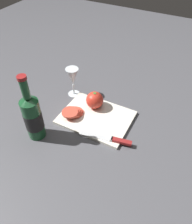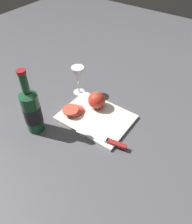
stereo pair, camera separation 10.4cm
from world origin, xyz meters
name	(u,v)px [view 2 (the right image)]	position (x,y,z in m)	size (l,w,h in m)	color
ground_plane	(94,111)	(0.00, 0.00, 0.00)	(3.00, 3.00, 0.00)	#4C4C51
cutting_board	(96,117)	(0.04, -0.04, 0.01)	(0.34, 0.25, 0.01)	silver
wine_bottle	(32,111)	(-0.15, -0.25, 0.12)	(0.08, 0.08, 0.32)	#194C28
wine_glass	(78,76)	(-0.16, 0.08, 0.11)	(0.07, 0.07, 0.16)	silver
whole_tomato	(97,100)	(0.00, 0.02, 0.06)	(0.09, 0.09, 0.09)	red
knife	(111,142)	(0.19, -0.13, 0.02)	(0.24, 0.06, 0.01)	silver
tomato_slice_stack_near	(74,110)	(-0.07, -0.08, 0.03)	(0.09, 0.11, 0.03)	#DB4C38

